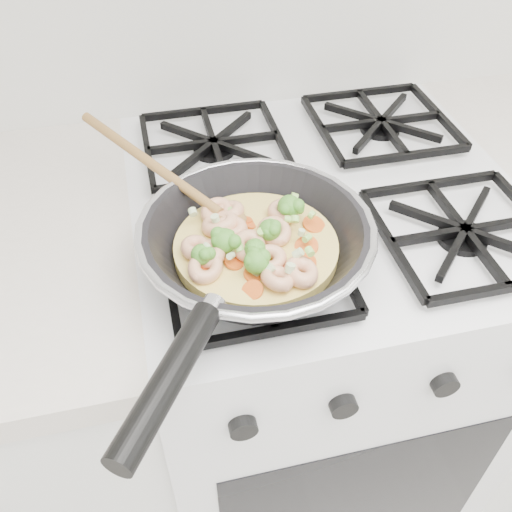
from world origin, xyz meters
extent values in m
cube|color=white|center=(0.00, 1.70, 0.45)|extent=(0.60, 0.60, 0.90)
cube|color=black|center=(0.00, 1.40, 0.45)|extent=(0.48, 0.00, 0.40)
cube|color=black|center=(0.00, 1.70, 0.91)|extent=(0.56, 0.56, 0.02)
torus|color=silver|center=(-0.15, 1.55, 0.98)|extent=(0.30, 0.30, 0.01)
cylinder|color=black|center=(-0.28, 1.36, 0.98)|extent=(0.13, 0.17, 0.03)
cylinder|color=#EDD367|center=(-0.15, 1.55, 0.94)|extent=(0.21, 0.21, 0.02)
ellipsoid|color=olive|center=(-0.18, 1.59, 0.96)|extent=(0.06, 0.07, 0.02)
cylinder|color=olive|center=(-0.26, 1.71, 0.99)|extent=(0.17, 0.23, 0.05)
torus|color=#DDAA83|center=(-0.18, 1.61, 0.96)|extent=(0.07, 0.07, 0.02)
torus|color=#DDAA83|center=(-0.22, 1.55, 0.96)|extent=(0.05, 0.05, 0.02)
torus|color=#DDAA83|center=(-0.10, 1.60, 0.96)|extent=(0.06, 0.06, 0.02)
torus|color=#DDAA83|center=(-0.19, 1.59, 0.96)|extent=(0.05, 0.05, 0.03)
torus|color=#DDAA83|center=(-0.14, 1.48, 0.96)|extent=(0.06, 0.06, 0.03)
torus|color=#DDAA83|center=(-0.22, 1.52, 0.96)|extent=(0.07, 0.07, 0.03)
torus|color=#DDAA83|center=(-0.14, 1.51, 0.96)|extent=(0.05, 0.05, 0.03)
torus|color=#DDAA83|center=(-0.17, 1.58, 0.96)|extent=(0.06, 0.06, 0.02)
torus|color=#DDAA83|center=(-0.17, 1.61, 0.96)|extent=(0.06, 0.06, 0.03)
torus|color=#DDAA83|center=(-0.11, 1.48, 0.96)|extent=(0.05, 0.05, 0.03)
torus|color=#DDAA83|center=(-0.16, 1.54, 0.96)|extent=(0.07, 0.07, 0.03)
torus|color=#DDAA83|center=(-0.12, 1.56, 0.96)|extent=(0.07, 0.06, 0.03)
torus|color=#DDAA83|center=(-0.21, 1.54, 0.96)|extent=(0.05, 0.05, 0.03)
ellipsoid|color=#519731|center=(-0.13, 1.55, 0.97)|extent=(0.04, 0.04, 0.03)
ellipsoid|color=#519731|center=(-0.16, 1.50, 0.97)|extent=(0.04, 0.04, 0.03)
ellipsoid|color=#519731|center=(-0.15, 1.52, 0.97)|extent=(0.03, 0.03, 0.03)
ellipsoid|color=#519731|center=(-0.19, 1.54, 0.97)|extent=(0.04, 0.04, 0.03)
ellipsoid|color=#519731|center=(-0.09, 1.59, 0.97)|extent=(0.04, 0.04, 0.03)
ellipsoid|color=#519731|center=(-0.22, 1.53, 0.97)|extent=(0.03, 0.03, 0.03)
cylinder|color=#DD5C1C|center=(-0.19, 1.60, 0.95)|extent=(0.04, 0.04, 0.00)
cylinder|color=#DD5C1C|center=(-0.10, 1.50, 0.95)|extent=(0.04, 0.04, 0.01)
cylinder|color=#DD5C1C|center=(-0.17, 1.47, 0.95)|extent=(0.03, 0.03, 0.01)
cylinder|color=#DD5C1C|center=(-0.22, 1.51, 0.95)|extent=(0.03, 0.03, 0.01)
cylinder|color=#DD5C1C|center=(-0.12, 1.56, 0.95)|extent=(0.03, 0.03, 0.00)
cylinder|color=#DD5C1C|center=(-0.15, 1.59, 0.95)|extent=(0.04, 0.04, 0.01)
cylinder|color=#DD5C1C|center=(-0.09, 1.53, 0.95)|extent=(0.03, 0.03, 0.01)
cylinder|color=#DD5C1C|center=(-0.13, 1.50, 0.95)|extent=(0.04, 0.04, 0.01)
cylinder|color=#DD5C1C|center=(-0.18, 1.52, 0.95)|extent=(0.03, 0.03, 0.00)
cylinder|color=#DD5C1C|center=(-0.16, 1.60, 0.95)|extent=(0.03, 0.03, 0.01)
cylinder|color=#DD5C1C|center=(-0.19, 1.59, 0.95)|extent=(0.04, 0.04, 0.01)
cylinder|color=#DD5C1C|center=(-0.16, 1.50, 0.95)|extent=(0.02, 0.02, 0.01)
cylinder|color=#DD5C1C|center=(-0.07, 1.57, 0.95)|extent=(0.04, 0.04, 0.01)
cylinder|color=beige|center=(-0.15, 1.49, 0.97)|extent=(0.01, 0.01, 0.01)
cylinder|color=beige|center=(-0.11, 1.50, 0.98)|extent=(0.01, 0.01, 0.01)
cylinder|color=#93D153|center=(-0.07, 1.57, 0.97)|extent=(0.01, 0.01, 0.01)
cylinder|color=#93D153|center=(-0.16, 1.51, 0.97)|extent=(0.01, 0.01, 0.01)
cylinder|color=beige|center=(-0.09, 1.54, 0.97)|extent=(0.01, 0.01, 0.01)
cylinder|color=#93D153|center=(-0.18, 1.55, 0.97)|extent=(0.01, 0.01, 0.01)
cylinder|color=#93D153|center=(-0.09, 1.50, 0.98)|extent=(0.01, 0.01, 0.01)
cylinder|color=#93D153|center=(-0.09, 1.56, 0.98)|extent=(0.01, 0.01, 0.01)
cylinder|color=#93D153|center=(-0.10, 1.57, 0.97)|extent=(0.01, 0.01, 0.01)
cylinder|color=#93D153|center=(-0.17, 1.53, 0.97)|extent=(0.01, 0.01, 0.01)
cylinder|color=#93D153|center=(-0.08, 1.61, 0.97)|extent=(0.01, 0.01, 0.01)
cylinder|color=#93D153|center=(-0.09, 1.53, 0.97)|extent=(0.01, 0.01, 0.01)
cylinder|color=#93D153|center=(-0.18, 1.54, 0.97)|extent=(0.01, 0.01, 0.01)
cylinder|color=beige|center=(-0.22, 1.60, 0.98)|extent=(0.01, 0.01, 0.01)
cylinder|color=#93D153|center=(-0.17, 1.61, 0.97)|extent=(0.01, 0.01, 0.01)
cylinder|color=beige|center=(-0.12, 1.48, 0.97)|extent=(0.01, 0.01, 0.01)
cylinder|color=#93D153|center=(-0.14, 1.55, 0.98)|extent=(0.01, 0.01, 0.01)
cylinder|color=beige|center=(-0.19, 1.58, 0.98)|extent=(0.01, 0.01, 0.01)
cylinder|color=beige|center=(-0.21, 1.53, 0.98)|extent=(0.01, 0.01, 0.01)
cylinder|color=#93D153|center=(-0.19, 1.56, 0.97)|extent=(0.01, 0.01, 0.01)
cylinder|color=beige|center=(-0.18, 1.52, 0.97)|extent=(0.01, 0.01, 0.01)
cylinder|color=#93D153|center=(-0.12, 1.57, 0.97)|extent=(0.01, 0.01, 0.01)
camera|label=1|loc=(-0.26, 1.05, 1.42)|focal=39.07mm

